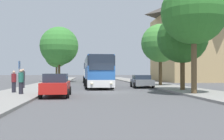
% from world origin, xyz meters
% --- Properties ---
extents(ground_plane, '(300.00, 300.00, 0.00)m').
position_xyz_m(ground_plane, '(0.00, 0.00, 0.00)').
color(ground_plane, '#4C4C4F').
rests_on(ground_plane, ground).
extents(sidewalk_left, '(4.00, 120.00, 0.15)m').
position_xyz_m(sidewalk_left, '(-7.00, 0.00, 0.07)').
color(sidewalk_left, gray).
rests_on(sidewalk_left, ground_plane).
extents(sidewalk_right, '(4.00, 120.00, 0.15)m').
position_xyz_m(sidewalk_right, '(7.00, 0.00, 0.07)').
color(sidewalk_right, gray).
rests_on(sidewalk_right, ground_plane).
extents(building_right_background, '(14.94, 15.53, 16.90)m').
position_xyz_m(building_right_background, '(19.38, 25.63, 8.45)').
color(building_right_background, tan).
rests_on(building_right_background, ground_plane).
extents(bus_front, '(3.03, 11.54, 3.34)m').
position_xyz_m(bus_front, '(-0.69, 7.33, 1.79)').
color(bus_front, silver).
rests_on(bus_front, ground_plane).
extents(bus_middle, '(2.94, 11.43, 3.26)m').
position_xyz_m(bus_middle, '(-0.96, 22.78, 1.75)').
color(bus_middle, '#2D519E').
rests_on(bus_middle, ground_plane).
extents(bus_rear, '(2.97, 10.52, 3.56)m').
position_xyz_m(bus_rear, '(-0.78, 36.89, 1.89)').
color(bus_rear, '#238942').
rests_on(bus_rear, ground_plane).
extents(parked_car_left_curb, '(1.95, 4.52, 1.58)m').
position_xyz_m(parked_car_left_curb, '(-3.98, -3.73, 0.81)').
color(parked_car_left_curb, red).
rests_on(parked_car_left_curb, ground_plane).
extents(parked_car_right_near, '(2.29, 4.45, 1.38)m').
position_xyz_m(parked_car_right_near, '(4.11, 6.11, 0.73)').
color(parked_car_right_near, slate).
rests_on(parked_car_right_near, ground_plane).
extents(bus_stop_sign, '(0.08, 0.45, 2.45)m').
position_xyz_m(bus_stop_sign, '(-7.19, -0.65, 1.68)').
color(bus_stop_sign, gray).
rests_on(bus_stop_sign, sidewalk_left).
extents(pedestrian_waiting_near, '(0.36, 0.36, 1.86)m').
position_xyz_m(pedestrian_waiting_near, '(-8.07, 4.33, 1.10)').
color(pedestrian_waiting_near, '#23232D').
rests_on(pedestrian_waiting_near, sidewalk_left).
extents(pedestrian_waiting_far, '(0.36, 0.36, 1.72)m').
position_xyz_m(pedestrian_waiting_far, '(-6.47, -3.15, 1.02)').
color(pedestrian_waiting_far, '#23232D').
rests_on(pedestrian_waiting_far, sidewalk_left).
extents(pedestrian_walking_back, '(0.36, 0.36, 1.64)m').
position_xyz_m(pedestrian_walking_back, '(-7.37, -1.59, 0.97)').
color(pedestrian_walking_back, '#23232D').
rests_on(pedestrian_walking_back, sidewalk_left).
extents(tree_left_near, '(6.61, 6.61, 9.39)m').
position_xyz_m(tree_left_near, '(-6.55, 23.81, 6.23)').
color(tree_left_near, '#513D23').
rests_on(tree_left_near, sidewalk_left).
extents(tree_left_far, '(4.89, 4.89, 7.48)m').
position_xyz_m(tree_left_far, '(-8.11, 33.97, 5.17)').
color(tree_left_far, brown).
rests_on(tree_left_far, sidewalk_left).
extents(tree_right_near, '(4.75, 4.75, 8.29)m').
position_xyz_m(tree_right_near, '(5.83, -3.76, 6.04)').
color(tree_right_near, brown).
rests_on(tree_right_near, sidewalk_right).
extents(tree_right_mid, '(4.38, 4.38, 6.71)m').
position_xyz_m(tree_right_mid, '(6.42, 0.05, 4.65)').
color(tree_right_mid, '#513D23').
rests_on(tree_right_mid, sidewalk_right).
extents(tree_right_far, '(4.56, 4.56, 7.28)m').
position_xyz_m(tree_right_far, '(6.85, 8.31, 5.13)').
color(tree_right_far, '#513D23').
rests_on(tree_right_far, sidewalk_right).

